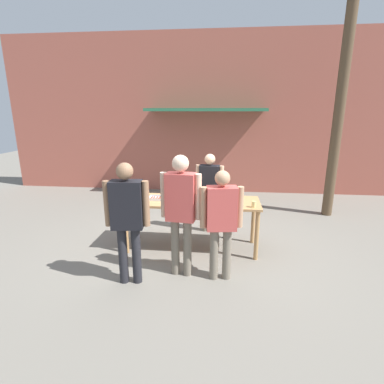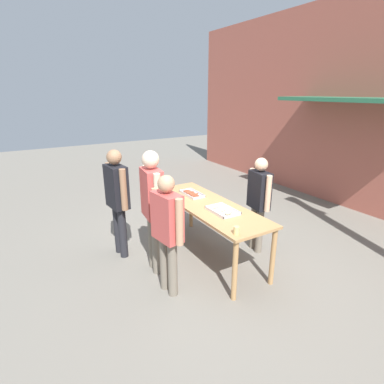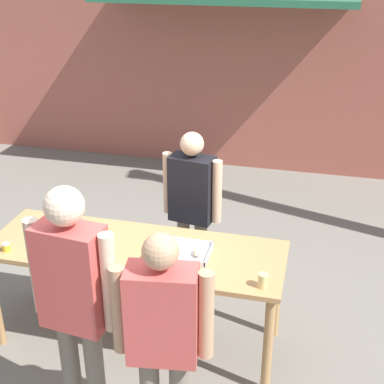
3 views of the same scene
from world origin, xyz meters
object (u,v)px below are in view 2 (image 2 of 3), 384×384
object	(u,v)px
condiment_jar_ketchup	(166,189)
person_customer_holding_hotdog	(117,195)
person_server_behind_table	(259,197)
condiment_jar_mustard	(164,188)
person_customer_with_cup	(167,226)
food_tray_sausages	(192,194)
person_customer_waiting_in_line	(152,202)
beer_cup	(236,230)
food_tray_buns	(223,211)

from	to	relation	value
condiment_jar_ketchup	person_customer_holding_hotdog	bearing A→B (deg)	-78.63
person_server_behind_table	condiment_jar_mustard	bearing A→B (deg)	-131.08
person_customer_holding_hotdog	person_customer_with_cup	bearing A→B (deg)	-175.35
food_tray_sausages	person_customer_waiting_in_line	bearing A→B (deg)	-63.32
food_tray_sausages	condiment_jar_ketchup	world-z (taller)	condiment_jar_ketchup
beer_cup	person_customer_holding_hotdog	size ratio (longest dim) A/B	0.06
person_customer_with_cup	beer_cup	bearing A→B (deg)	-134.68
food_tray_sausages	person_server_behind_table	distance (m)	1.11
beer_cup	person_server_behind_table	size ratio (longest dim) A/B	0.07
condiment_jar_mustard	person_customer_holding_hotdog	world-z (taller)	person_customer_holding_hotdog
food_tray_sausages	person_customer_with_cup	size ratio (longest dim) A/B	0.29
condiment_jar_mustard	food_tray_buns	bearing A→B (deg)	11.80
condiment_jar_mustard	person_customer_holding_hotdog	size ratio (longest dim) A/B	0.04
condiment_jar_mustard	person_customer_with_cup	world-z (taller)	person_customer_with_cup
food_tray_buns	person_customer_holding_hotdog	distance (m)	1.65
food_tray_buns	person_customer_holding_hotdog	size ratio (longest dim) A/B	0.27
food_tray_buns	person_customer_with_cup	bearing A→B (deg)	-80.83
person_customer_holding_hotdog	person_customer_with_cup	xyz separation A→B (m)	(1.27, 0.23, -0.08)
condiment_jar_mustard	beer_cup	xyz separation A→B (m)	(2.05, 0.00, 0.02)
condiment_jar_ketchup	person_customer_waiting_in_line	bearing A→B (deg)	-35.80
person_customer_holding_hotdog	person_customer_with_cup	world-z (taller)	person_customer_holding_hotdog
food_tray_sausages	food_tray_buns	xyz separation A→B (m)	(0.88, -0.00, 0.00)
condiment_jar_mustard	beer_cup	bearing A→B (deg)	0.12
person_server_behind_table	person_customer_waiting_in_line	world-z (taller)	person_customer_waiting_in_line
condiment_jar_mustard	food_tray_sausages	bearing A→B (deg)	29.94
food_tray_buns	person_server_behind_table	distance (m)	0.79
food_tray_buns	person_customer_waiting_in_line	xyz separation A→B (m)	(-0.42, -0.92, 0.18)
condiment_jar_ketchup	person_server_behind_table	bearing A→B (deg)	41.72
condiment_jar_mustard	condiment_jar_ketchup	distance (m)	0.09
person_server_behind_table	person_customer_with_cup	size ratio (longest dim) A/B	0.98
food_tray_buns	beer_cup	xyz separation A→B (m)	(0.66, -0.29, 0.03)
person_server_behind_table	person_customer_waiting_in_line	distance (m)	1.74
person_customer_with_cup	condiment_jar_ketchup	bearing A→B (deg)	-33.67
food_tray_sausages	person_customer_with_cup	bearing A→B (deg)	-43.16
person_customer_with_cup	food_tray_sausages	bearing A→B (deg)	-51.53
food_tray_buns	person_customer_with_cup	xyz separation A→B (m)	(0.16, -0.98, 0.05)
food_tray_buns	person_customer_holding_hotdog	bearing A→B (deg)	-132.64
person_server_behind_table	food_tray_buns	bearing A→B (deg)	-73.67
beer_cup	condiment_jar_mustard	bearing A→B (deg)	-179.88
person_customer_waiting_in_line	condiment_jar_mustard	bearing A→B (deg)	-26.53
person_server_behind_table	person_customer_holding_hotdog	bearing A→B (deg)	-107.85
beer_cup	person_customer_holding_hotdog	xyz separation A→B (m)	(-1.78, -0.92, 0.10)
person_server_behind_table	person_customer_waiting_in_line	size ratio (longest dim) A/B	0.88
condiment_jar_ketchup	person_customer_with_cup	xyz separation A→B (m)	(1.46, -0.69, 0.04)
condiment_jar_ketchup	food_tray_sausages	bearing A→B (deg)	34.61
person_customer_holding_hotdog	beer_cup	bearing A→B (deg)	-158.34
beer_cup	person_customer_holding_hotdog	distance (m)	2.01
person_customer_waiting_in_line	person_customer_holding_hotdog	bearing A→B (deg)	29.16
food_tray_buns	condiment_jar_ketchup	xyz separation A→B (m)	(-1.30, -0.29, 0.02)
food_tray_sausages	condiment_jar_mustard	world-z (taller)	condiment_jar_mustard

